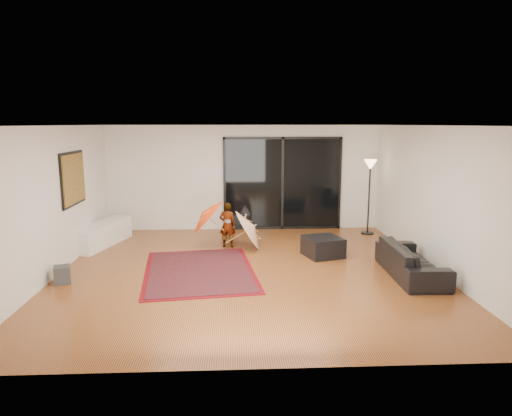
{
  "coord_description": "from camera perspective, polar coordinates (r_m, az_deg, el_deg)",
  "views": [
    {
      "loc": [
        -0.25,
        -8.23,
        2.73
      ],
      "look_at": [
        0.17,
        0.57,
        1.1
      ],
      "focal_mm": 32.0,
      "sensor_mm": 36.0,
      "label": 1
    }
  ],
  "objects": [
    {
      "name": "speaker",
      "position": [
        8.67,
        -23.07,
        -7.68
      ],
      "size": [
        0.34,
        0.34,
        0.3
      ],
      "primitive_type": "cube",
      "rotation": [
        0.0,
        0.0,
        0.33
      ],
      "color": "#424244",
      "rests_on": "floor"
    },
    {
      "name": "child",
      "position": [
        10.2,
        -3.58,
        -2.12
      ],
      "size": [
        0.41,
        0.31,
        1.02
      ],
      "primitive_type": "imported",
      "rotation": [
        0.0,
        0.0,
        2.93
      ],
      "color": "#999999",
      "rests_on": "floor"
    },
    {
      "name": "floor_lamp",
      "position": [
        11.61,
        14.06,
        3.96
      ],
      "size": [
        0.32,
        0.32,
        1.86
      ],
      "color": "black",
      "rests_on": "floor"
    },
    {
      "name": "wall_left",
      "position": [
        8.95,
        -24.0,
        0.7
      ],
      "size": [
        0.0,
        7.0,
        7.0
      ],
      "primitive_type": "plane",
      "rotation": [
        1.57,
        0.0,
        1.57
      ],
      "color": "silver",
      "rests_on": "floor"
    },
    {
      "name": "painting",
      "position": [
        9.83,
        -21.86,
        3.43
      ],
      "size": [
        0.04,
        1.28,
        1.08
      ],
      "color": "black",
      "rests_on": "wall_left"
    },
    {
      "name": "ottoman",
      "position": [
        9.65,
        8.37,
        -4.8
      ],
      "size": [
        0.89,
        0.89,
        0.41
      ],
      "primitive_type": "cube",
      "rotation": [
        0.0,
        0.0,
        0.29
      ],
      "color": "black",
      "rests_on": "floor"
    },
    {
      "name": "persian_rug",
      "position": [
        8.72,
        -7.09,
        -7.78
      ],
      "size": [
        2.33,
        3.03,
        0.02
      ],
      "rotation": [
        0.0,
        0.0,
        0.12
      ],
      "color": "#63080F",
      "rests_on": "floor"
    },
    {
      "name": "wall_back",
      "position": [
        11.81,
        -1.53,
        3.78
      ],
      "size": [
        7.0,
        0.0,
        7.0
      ],
      "primitive_type": "plane",
      "rotation": [
        1.57,
        0.0,
        0.0
      ],
      "color": "silver",
      "rests_on": "floor"
    },
    {
      "name": "media_console",
      "position": [
        10.95,
        -18.61,
        -3.13
      ],
      "size": [
        0.94,
        1.89,
        0.51
      ],
      "primitive_type": "cube",
      "rotation": [
        0.0,
        0.0,
        -0.28
      ],
      "color": "white",
      "rests_on": "floor"
    },
    {
      "name": "sofa",
      "position": [
        8.79,
        18.83,
        -6.22
      ],
      "size": [
        0.82,
        1.99,
        0.58
      ],
      "primitive_type": "imported",
      "rotation": [
        0.0,
        0.0,
        1.54
      ],
      "color": "black",
      "rests_on": "floor"
    },
    {
      "name": "floor",
      "position": [
        8.67,
        -0.97,
        -7.86
      ],
      "size": [
        7.0,
        7.0,
        0.0
      ],
      "primitive_type": "plane",
      "color": "#9F572B",
      "rests_on": "ground"
    },
    {
      "name": "sliding_door",
      "position": [
        11.86,
        3.32,
        3.07
      ],
      "size": [
        3.06,
        0.07,
        2.4
      ],
      "color": "black",
      "rests_on": "wall_back"
    },
    {
      "name": "ceiling",
      "position": [
        8.23,
        -1.03,
        10.27
      ],
      "size": [
        7.0,
        7.0,
        0.0
      ],
      "primitive_type": "plane",
      "rotation": [
        3.14,
        0.0,
        0.0
      ],
      "color": "white",
      "rests_on": "wall_back"
    },
    {
      "name": "parasol_white",
      "position": [
        10.06,
        -0.17,
        -2.29
      ],
      "size": [
        0.67,
        0.98,
        0.99
      ],
      "rotation": [
        0.0,
        1.03,
        0.0
      ],
      "color": "white",
      "rests_on": "floor"
    },
    {
      "name": "wall_front",
      "position": [
        4.93,
        0.27,
        -5.79
      ],
      "size": [
        7.0,
        0.0,
        7.0
      ],
      "primitive_type": "plane",
      "rotation": [
        -1.57,
        0.0,
        0.0
      ],
      "color": "silver",
      "rests_on": "floor"
    },
    {
      "name": "wall_right",
      "position": [
        9.15,
        21.49,
        1.08
      ],
      "size": [
        0.0,
        7.0,
        7.0
      ],
      "primitive_type": "plane",
      "rotation": [
        1.57,
        0.0,
        -1.57
      ],
      "color": "silver",
      "rests_on": "floor"
    },
    {
      "name": "parasol_orange",
      "position": [
        10.12,
        -6.72,
        -0.95
      ],
      "size": [
        0.75,
        0.93,
        0.91
      ],
      "rotation": [
        0.0,
        -0.83,
        0.0
      ],
      "color": "red",
      "rests_on": "child"
    }
  ]
}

